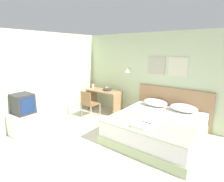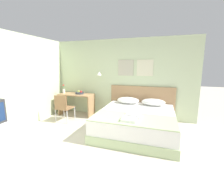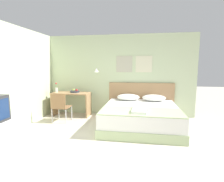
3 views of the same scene
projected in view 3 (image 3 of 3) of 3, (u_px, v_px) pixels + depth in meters
ground_plane at (90, 156)px, 3.20m from camera, size 24.00×24.00×0.00m
wall_back at (114, 75)px, 5.83m from camera, size 5.24×0.31×2.65m
bed at (140, 117)px, 4.72m from camera, size 1.98×2.10×0.57m
headboard at (141, 99)px, 5.74m from camera, size 2.10×0.06×1.10m
pillow_left at (128, 97)px, 5.49m from camera, size 0.71×0.44×0.20m
pillow_right at (154, 98)px, 5.36m from camera, size 0.71×0.44×0.20m
throw_blanket at (141, 112)px, 4.08m from camera, size 1.92×0.84×0.02m
folded_towel_near_foot at (140, 108)px, 4.22m from camera, size 0.34×0.33×0.06m
folded_towel_mid_bed at (139, 111)px, 3.94m from camera, size 0.32×0.32×0.06m
desk at (71, 100)px, 5.77m from camera, size 1.22×0.56×0.77m
desk_chair at (60, 105)px, 5.05m from camera, size 0.46×0.46×0.88m
fruit_bowl at (75, 91)px, 5.76m from camera, size 0.30×0.30×0.12m
flower_vase at (56, 89)px, 5.80m from camera, size 0.09×0.09×0.32m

